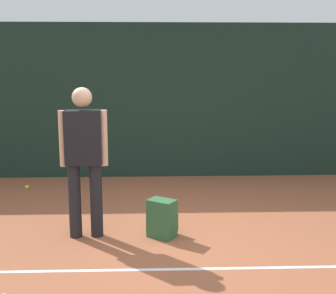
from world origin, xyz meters
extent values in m
plane|color=#9E5638|center=(0.00, 0.00, 0.00)|extent=(12.00, 12.00, 0.00)
cube|color=#192D23|center=(0.00, 3.00, 1.32)|extent=(10.00, 0.10, 2.63)
cube|color=white|center=(0.00, -0.67, 0.00)|extent=(9.00, 0.05, 0.00)
cylinder|color=black|center=(-0.82, 0.21, 0.42)|extent=(0.14, 0.14, 0.85)
cylinder|color=black|center=(-1.06, 0.20, 0.42)|extent=(0.14, 0.14, 0.85)
cube|color=black|center=(-0.94, 0.21, 1.15)|extent=(0.41, 0.24, 0.60)
sphere|color=#D8A884|center=(-0.94, 0.21, 1.59)|extent=(0.22, 0.22, 0.22)
cylinder|color=#D8A884|center=(-0.72, 0.22, 1.14)|extent=(0.09, 0.09, 0.62)
cylinder|color=#D8A884|center=(-1.16, 0.20, 1.14)|extent=(0.09, 0.09, 0.62)
cube|color=#2D6038|center=(-0.08, 0.15, 0.22)|extent=(0.36, 0.33, 0.44)
cube|color=#23562D|center=(0.00, 0.27, 0.14)|extent=(0.23, 0.19, 0.20)
sphere|color=#CCE033|center=(-2.17, 2.21, 0.03)|extent=(0.07, 0.07, 0.07)
camera|label=1|loc=(-0.18, -4.65, 1.94)|focal=47.50mm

